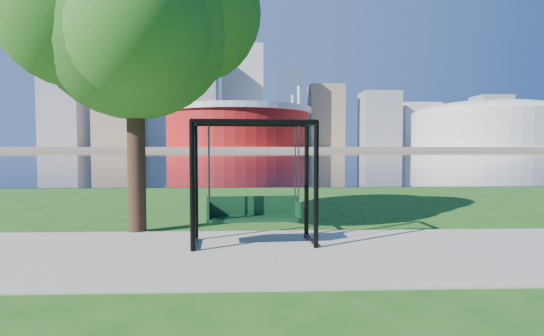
{
  "coord_description": "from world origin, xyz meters",
  "views": [
    {
      "loc": [
        -0.1,
        -8.07,
        1.93
      ],
      "look_at": [
        0.21,
        0.0,
        1.53
      ],
      "focal_mm": 28.0,
      "sensor_mm": 36.0,
      "label": 1
    }
  ],
  "objects": [
    {
      "name": "river",
      "position": [
        0.0,
        102.0,
        0.01
      ],
      "size": [
        900.0,
        180.0,
        0.02
      ],
      "primitive_type": "cube",
      "color": "black",
      "rests_on": "ground"
    },
    {
      "name": "swing",
      "position": [
        -0.14,
        0.24,
        1.18
      ],
      "size": [
        2.46,
        1.21,
        2.45
      ],
      "rotation": [
        0.0,
        0.0,
        0.07
      ],
      "color": "black",
      "rests_on": "ground"
    },
    {
      "name": "park_tree",
      "position": [
        -2.84,
        1.64,
        4.86
      ],
      "size": [
        5.64,
        5.09,
        7.0
      ],
      "color": "black",
      "rests_on": "ground"
    },
    {
      "name": "ground",
      "position": [
        0.0,
        0.0,
        0.0
      ],
      "size": [
        900.0,
        900.0,
        0.0
      ],
      "primitive_type": "plane",
      "color": "#1E5114",
      "rests_on": "ground"
    },
    {
      "name": "far_bank",
      "position": [
        0.0,
        306.0,
        1.0
      ],
      "size": [
        900.0,
        228.0,
        2.0
      ],
      "primitive_type": "cube",
      "color": "#937F60",
      "rests_on": "ground"
    },
    {
      "name": "path",
      "position": [
        0.0,
        -0.5,
        0.01
      ],
      "size": [
        120.0,
        4.0,
        0.03
      ],
      "primitive_type": "cube",
      "color": "#9E937F",
      "rests_on": "ground"
    },
    {
      "name": "skyline",
      "position": [
        -4.27,
        319.39,
        35.89
      ],
      "size": [
        392.0,
        66.0,
        96.5
      ],
      "color": "gray",
      "rests_on": "far_bank"
    },
    {
      "name": "arena",
      "position": [
        135.0,
        235.0,
        15.87
      ],
      "size": [
        84.0,
        84.0,
        26.56
      ],
      "color": "beige",
      "rests_on": "far_bank"
    },
    {
      "name": "stadium",
      "position": [
        -10.0,
        235.0,
        14.23
      ],
      "size": [
        83.0,
        83.0,
        32.0
      ],
      "color": "maroon",
      "rests_on": "far_bank"
    }
  ]
}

